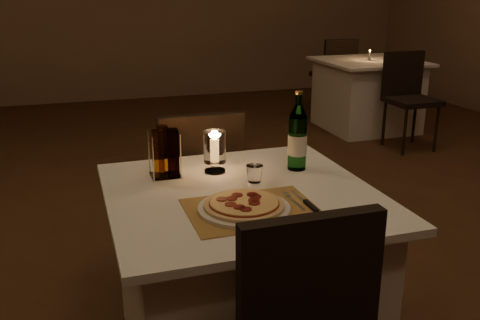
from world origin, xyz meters
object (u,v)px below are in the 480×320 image
object	(u,v)px
pizza	(244,204)
neighbor_table_right	(367,94)
chair_far	(198,178)
hurricane_candle	(215,148)
plate	(244,208)
tumbler	(254,174)
main_table	(242,277)
water_bottle	(297,138)

from	to	relation	value
pizza	neighbor_table_right	distance (m)	4.21
chair_far	hurricane_candle	distance (m)	0.55
chair_far	plate	bearing A→B (deg)	-93.20
plate	pizza	bearing A→B (deg)	128.17
pizza	tumbler	bearing A→B (deg)	63.66
pizza	tumbler	distance (m)	0.30
hurricane_candle	tumbler	bearing A→B (deg)	-53.62
chair_far	tumbler	distance (m)	0.67
main_table	tumbler	bearing A→B (deg)	46.81
main_table	plate	distance (m)	0.42
chair_far	neighbor_table_right	bearing A→B (deg)	45.14
hurricane_candle	water_bottle	bearing A→B (deg)	-11.14
water_bottle	hurricane_candle	world-z (taller)	water_bottle
plate	neighbor_table_right	distance (m)	4.21
tumbler	neighbor_table_right	bearing A→B (deg)	52.51
plate	tumbler	world-z (taller)	tumbler
tumbler	water_bottle	xyz separation A→B (m)	(0.22, 0.09, 0.10)
pizza	water_bottle	world-z (taller)	water_bottle
pizza	water_bottle	distance (m)	0.52
plate	water_bottle	world-z (taller)	water_bottle
chair_far	plate	distance (m)	0.92
pizza	tumbler	xyz separation A→B (m)	(0.13, 0.27, 0.01)
hurricane_candle	neighbor_table_right	bearing A→B (deg)	49.66
main_table	chair_far	xyz separation A→B (m)	(-0.00, 0.71, 0.18)
main_table	hurricane_candle	xyz separation A→B (m)	(-0.04, 0.25, 0.47)
plate	neighbor_table_right	size ratio (longest dim) A/B	0.32
water_bottle	neighbor_table_right	xyz separation A→B (m)	(2.15, 3.00, -0.50)
plate	water_bottle	xyz separation A→B (m)	(0.36, 0.36, 0.12)
neighbor_table_right	chair_far	bearing A→B (deg)	-134.86
plate	tumbler	xyz separation A→B (m)	(0.13, 0.27, 0.02)
chair_far	neighbor_table_right	size ratio (longest dim) A/B	0.90
hurricane_candle	neighbor_table_right	size ratio (longest dim) A/B	0.18
main_table	neighbor_table_right	distance (m)	4.01
chair_far	water_bottle	distance (m)	0.70
tumbler	neighbor_table_right	xyz separation A→B (m)	(2.37, 3.09, -0.40)
main_table	pizza	xyz separation A→B (m)	(-0.05, -0.18, 0.39)
main_table	neighbor_table_right	bearing A→B (deg)	52.34
plate	hurricane_candle	distance (m)	0.44
tumbler	main_table	bearing A→B (deg)	-133.19
pizza	chair_far	bearing A→B (deg)	86.79
pizza	main_table	bearing A→B (deg)	74.40
chair_far	main_table	bearing A→B (deg)	-90.00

